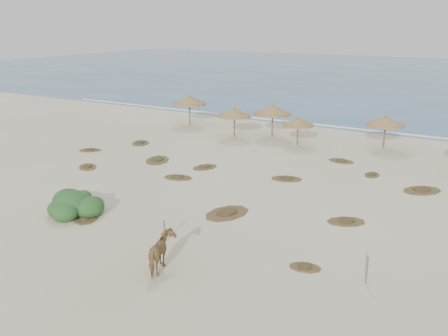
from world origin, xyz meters
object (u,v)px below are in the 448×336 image
(palapa_0, at_px, (189,101))
(bush, at_px, (74,205))
(palapa_1, at_px, (234,113))
(horse, at_px, (162,253))

(palapa_0, height_order, bush, palapa_0)
(palapa_1, relative_size, horse, 2.00)
(horse, xyz_separation_m, bush, (-7.95, 2.66, -0.31))
(palapa_0, xyz_separation_m, bush, (8.00, -22.70, -1.92))
(palapa_0, bearing_deg, palapa_1, -20.78)
(palapa_0, height_order, horse, palapa_0)
(palapa_0, relative_size, bush, 1.13)
(bush, bearing_deg, horse, -18.50)
(bush, bearing_deg, palapa_0, 109.41)
(palapa_1, distance_m, bush, 20.37)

